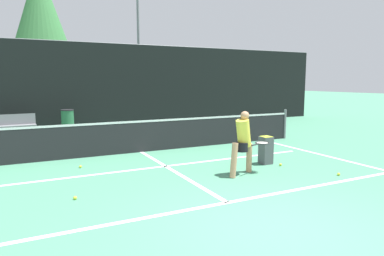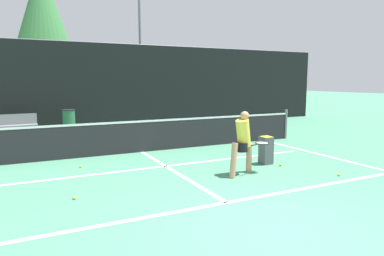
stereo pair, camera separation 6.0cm
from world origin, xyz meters
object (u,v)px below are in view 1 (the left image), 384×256
at_px(courtside_bench, 11,125).
at_px(parked_car, 22,114).
at_px(ball_hopper, 266,149).
at_px(trash_bin, 68,122).
at_px(player_practicing, 243,141).

distance_m(courtside_bench, parked_car, 3.57).
bearing_deg(courtside_bench, ball_hopper, -55.20).
bearing_deg(parked_car, trash_bin, -64.56).
bearing_deg(courtside_bench, trash_bin, -1.22).
xyz_separation_m(ball_hopper, trash_bin, (-3.90, 7.59, 0.11)).
xyz_separation_m(courtside_bench, trash_bin, (2.03, 0.08, 0.01)).
bearing_deg(trash_bin, parked_car, 115.44).
bearing_deg(courtside_bench, player_practicing, -62.58).
bearing_deg(ball_hopper, trash_bin, 117.21).
height_order(courtside_bench, parked_car, parked_car).
height_order(player_practicing, trash_bin, player_practicing).
distance_m(trash_bin, parked_car, 3.84).
relative_size(trash_bin, parked_car, 0.23).
bearing_deg(courtside_bench, parked_car, 80.34).
xyz_separation_m(ball_hopper, courtside_bench, (-5.93, 7.51, 0.10)).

